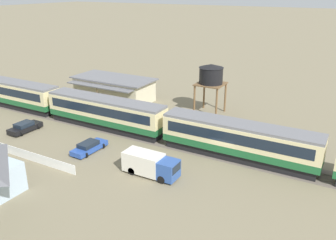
# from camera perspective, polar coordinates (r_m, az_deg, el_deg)

# --- Properties ---
(ground_plane) EXTENTS (600.00, 600.00, 0.00)m
(ground_plane) POSITION_cam_1_polar(r_m,az_deg,el_deg) (39.99, 8.86, -5.97)
(ground_plane) COLOR #7A7056
(passenger_train) EXTENTS (72.48, 3.17, 4.09)m
(passenger_train) POSITION_cam_1_polar(r_m,az_deg,el_deg) (42.54, -0.08, -0.68)
(passenger_train) COLOR #1E6033
(passenger_train) RESTS_ON ground_plane
(railway_track) EXTENTS (119.01, 3.60, 0.04)m
(railway_track) POSITION_cam_1_polar(r_m,az_deg,el_deg) (41.08, 7.30, -5.12)
(railway_track) COLOR #665B51
(railway_track) RESTS_ON ground_plane
(station_building) EXTENTS (13.57, 7.63, 3.74)m
(station_building) POSITION_cam_1_polar(r_m,az_deg,el_deg) (59.52, -8.65, 5.01)
(station_building) COLOR beige
(station_building) RESTS_ON ground_plane
(water_tower) EXTENTS (3.95, 3.95, 7.36)m
(water_tower) POSITION_cam_1_polar(r_m,az_deg,el_deg) (51.85, 6.91, 7.13)
(water_tower) COLOR brown
(water_tower) RESTS_ON ground_plane
(parked_car_black) EXTENTS (2.24, 4.36, 1.27)m
(parked_car_black) POSITION_cam_1_polar(r_m,az_deg,el_deg) (49.76, -21.97, -1.06)
(parked_car_black) COLOR black
(parked_car_black) RESTS_ON ground_plane
(parked_car_blue) EXTENTS (2.22, 4.60, 1.19)m
(parked_car_blue) POSITION_cam_1_polar(r_m,az_deg,el_deg) (41.65, -12.54, -4.24)
(parked_car_blue) COLOR #284CA8
(parked_car_blue) RESTS_ON ground_plane
(delivery_truck_blue) EXTENTS (5.78, 2.03, 2.24)m
(delivery_truck_blue) POSITION_cam_1_polar(r_m,az_deg,el_deg) (35.64, -2.87, -7.11)
(delivery_truck_blue) COLOR #2D519E
(delivery_truck_blue) RESTS_ON ground_plane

